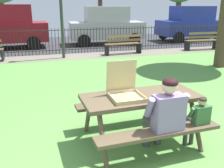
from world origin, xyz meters
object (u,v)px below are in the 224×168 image
Objects in this scene: pizza_box_open at (125,91)px; park_bench_right at (202,41)px; park_bench_center at (123,45)px; parked_car_center at (106,25)px; pizza_slice_on_table at (171,95)px; child_at_table at (198,118)px; picnic_table_foreground at (141,106)px; parked_car_right at (191,23)px; adult_at_table at (164,114)px.

pizza_box_open reaches higher than park_bench_right.
parked_car_center is at bearing 88.63° from park_bench_center.
park_bench_center is (1.68, 7.24, -0.36)m from pizza_slice_on_table.
pizza_box_open is 0.33× the size of park_bench_right.
park_bench_right is (5.39, 7.61, -0.11)m from child_at_table.
park_bench_center is 3.95m from park_bench_right.
picnic_table_foreground is 6.91× the size of pizza_slice_on_table.
parked_car_center is 1.01× the size of parked_car_right.
child_at_table is 0.22× the size of parked_car_right.
park_bench_center is (2.13, 7.12, -0.18)m from picnic_table_foreground.
adult_at_table reaches higher than picnic_table_foreground.
parked_car_right reaches higher than adult_at_table.
pizza_box_open reaches higher than picnic_table_foreground.
picnic_table_foreground is 7.43m from park_bench_center.
parked_car_center is 5.19m from parked_car_right.
pizza_box_open is at bearing 152.69° from child_at_table.
child_at_table reaches higher than picnic_table_foreground.
adult_at_table is at bearing -104.55° from park_bench_center.
child_at_table is at bearing -56.78° from pizza_slice_on_table.
pizza_slice_on_table is at bearing -15.32° from picnic_table_foreground.
park_bench_right is (6.34, 7.12, -0.45)m from pizza_box_open.
parked_car_center is at bearing 80.34° from pizza_slice_on_table.
parked_car_center reaches higher than adult_at_table.
parked_car_center reaches higher than park_bench_center.
adult_at_table is 0.73× the size of park_bench_center.
picnic_table_foreground is at bearing 106.87° from adult_at_table.
pizza_slice_on_table is 0.07× the size of parked_car_right.
pizza_slice_on_table is 7.44m from park_bench_center.
park_bench_right is (6.08, 7.12, -0.18)m from picnic_table_foreground.
parked_car_center reaches higher than child_at_table.
park_bench_right is 0.41× the size of parked_car_center.
picnic_table_foreground is at bearing -102.17° from parked_car_center.
park_bench_center is at bearing 79.31° from child_at_table.
adult_at_table is at bearing -73.13° from picnic_table_foreground.
adult_at_table is at bearing -124.11° from parked_car_right.
pizza_slice_on_table is at bearing -9.20° from pizza_box_open.
parked_car_right is (7.24, 10.69, 0.35)m from adult_at_table.
child_at_table is at bearing -27.31° from pizza_box_open.
adult_at_table is 10.89m from parked_car_center.
pizza_box_open is 0.13× the size of parked_car_right.
child_at_table reaches higher than park_bench_center.
parked_car_right reaches higher than park_bench_right.
adult_at_table is at bearing -127.90° from park_bench_right.
pizza_slice_on_table is at bearing 51.95° from adult_at_table.
parked_car_right is at bearing 0.00° from parked_car_center.
pizza_slice_on_table is at bearing 123.22° from child_at_table.
child_at_table is (0.69, -0.50, -0.07)m from picnic_table_foreground.
parked_car_center is at bearing 77.83° from picnic_table_foreground.
park_bench_center and park_bench_right have the same top height.
picnic_table_foreground is 10.44m from parked_car_center.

